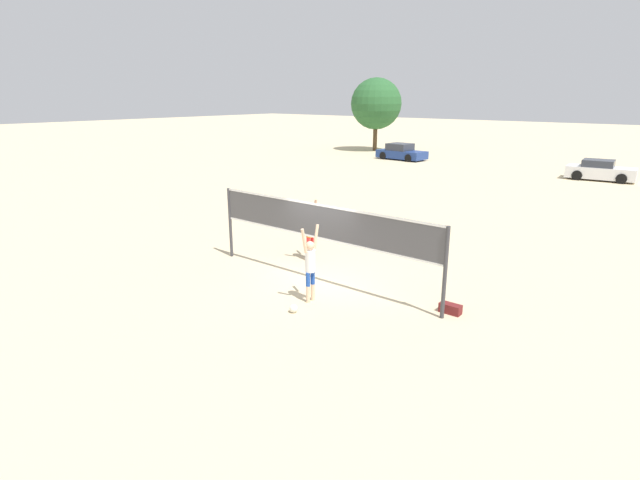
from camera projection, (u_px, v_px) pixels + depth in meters
The scene contains 9 objects.
ground_plane at pixel (320, 282), 15.02m from camera, with size 200.00×200.00×0.00m, color beige.
volleyball_net at pixel (320, 226), 14.53m from camera, with size 8.06×0.10×2.40m.
player_spiker at pixel (310, 263), 13.32m from camera, with size 0.28×0.70×2.11m.
player_blocker at pixel (310, 230), 16.72m from camera, with size 0.28×0.69×2.05m.
volleyball at pixel (294, 308), 12.90m from camera, with size 0.22×0.22×0.22m.
gear_bag at pixel (450, 309), 12.85m from camera, with size 0.56×0.26×0.25m.
parked_car_near at pixel (401, 152), 43.23m from camera, with size 4.35×2.25×1.38m.
parked_car_mid at pixel (600, 171), 32.77m from camera, with size 4.24×2.13×1.33m.
tree_left_cluster at pixel (376, 104), 49.08m from camera, with size 4.98×4.98×7.07m.
Camera 1 is at (8.88, -10.90, 5.42)m, focal length 28.00 mm.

